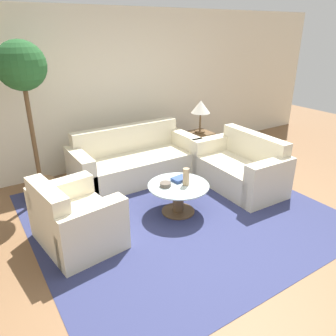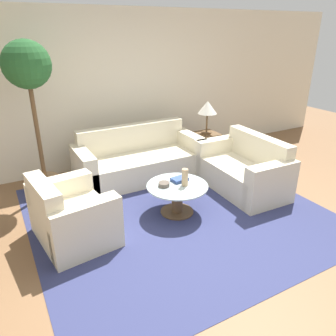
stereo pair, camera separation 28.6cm
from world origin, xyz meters
name	(u,v)px [view 1 (the left image)]	position (x,y,z in m)	size (l,w,h in m)	color
ground_plane	(208,244)	(0.00, 0.00, 0.00)	(14.00, 14.00, 0.00)	brown
wall_back	(102,91)	(0.00, 2.87, 1.30)	(10.00, 0.06, 2.60)	beige
rug	(178,211)	(0.11, 0.77, 0.00)	(3.66, 3.44, 0.01)	navy
sofa_main	(134,162)	(0.14, 2.07, 0.28)	(2.03, 0.83, 0.83)	beige
armchair	(73,222)	(-1.28, 0.83, 0.28)	(0.88, 1.06, 0.79)	beige
loveseat	(241,169)	(1.38, 0.91, 0.28)	(0.83, 1.46, 0.81)	beige
coffee_table	(178,195)	(0.11, 0.77, 0.26)	(0.80, 0.80, 0.40)	brown
side_table	(199,147)	(1.46, 2.06, 0.28)	(0.41, 0.41, 0.56)	brown
table_lamp	(201,108)	(1.46, 2.06, 1.00)	(0.33, 0.33, 0.57)	brown
potted_plant	(25,88)	(-1.32, 2.14, 1.58)	(0.62, 0.62, 2.16)	#93704C
vase	(186,177)	(0.19, 0.72, 0.52)	(0.08, 0.08, 0.23)	tan
bowl	(165,184)	(-0.06, 0.83, 0.43)	(0.14, 0.14, 0.05)	brown
book_stack	(180,179)	(0.20, 0.87, 0.42)	(0.22, 0.17, 0.04)	#334C8C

